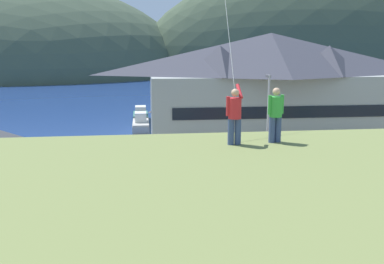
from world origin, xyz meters
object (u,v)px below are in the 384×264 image
(storage_shed_waterside, at_px, (184,119))
(moored_boat_wharfside, at_px, (141,117))
(moored_boat_outer_mooring, at_px, (200,123))
(parked_car_front_row_end, at_px, (183,209))
(parked_car_front_row_red, at_px, (369,180))
(parked_car_corner_spot, at_px, (295,180))
(parked_car_back_row_right, at_px, (88,189))
(wharf_dock, at_px, (167,122))
(parked_car_mid_row_far, at_px, (308,217))
(person_companion, at_px, (276,113))
(person_kite_flyer, at_px, (235,114))
(moored_boat_inner_slip, at_px, (141,124))
(harbor_lodge, at_px, (270,86))
(parking_light_pole, at_px, (268,119))
(parked_car_mid_row_near, at_px, (221,183))

(storage_shed_waterside, relative_size, moored_boat_wharfside, 1.02)
(moored_boat_wharfside, distance_m, moored_boat_outer_mooring, 8.87)
(parked_car_front_row_end, relative_size, parked_car_front_row_red, 0.97)
(parked_car_corner_spot, height_order, parked_car_back_row_right, same)
(wharf_dock, xyz_separation_m, parked_car_mid_row_far, (5.63, -32.73, 0.71))
(parked_car_corner_spot, bearing_deg, parked_car_mid_row_far, -103.12)
(moored_boat_outer_mooring, xyz_separation_m, parked_car_back_row_right, (-10.29, -23.28, 0.34))
(parked_car_back_row_right, relative_size, parked_car_front_row_red, 0.99)
(person_companion, bearing_deg, person_kite_flyer, -173.50)
(moored_boat_wharfside, relative_size, moored_boat_inner_slip, 1.01)
(harbor_lodge, distance_m, storage_shed_waterside, 9.31)
(wharf_dock, bearing_deg, harbor_lodge, -48.37)
(storage_shed_waterside, relative_size, moored_boat_inner_slip, 1.03)
(moored_boat_inner_slip, bearing_deg, moored_boat_wharfside, 90.12)
(parked_car_mid_row_far, bearing_deg, harbor_lodge, 79.18)
(parked_car_front_row_red, relative_size, parking_light_pole, 0.56)
(wharf_dock, height_order, moored_boat_outer_mooring, moored_boat_outer_mooring)
(parked_car_front_row_red, bearing_deg, parked_car_mid_row_near, 177.79)
(parking_light_pole, bearing_deg, person_kite_flyer, -109.51)
(moored_boat_outer_mooring, bearing_deg, harbor_lodge, -51.37)
(moored_boat_wharfside, distance_m, parked_car_front_row_end, 33.03)
(parked_car_front_row_red, relative_size, person_companion, 2.50)
(storage_shed_waterside, distance_m, parked_car_front_row_red, 19.74)
(wharf_dock, relative_size, person_kite_flyer, 5.86)
(moored_boat_inner_slip, distance_m, parked_car_back_row_right, 24.04)
(wharf_dock, xyz_separation_m, moored_boat_wharfside, (-3.28, 2.13, 0.37))
(moored_boat_outer_mooring, distance_m, parked_car_mid_row_near, 23.25)
(parked_car_front_row_red, bearing_deg, wharf_dock, 114.29)
(parking_light_pole, bearing_deg, moored_boat_inner_slip, 117.02)
(harbor_lodge, xyz_separation_m, parked_car_mid_row_far, (-4.15, -21.73, -4.82))
(parked_car_back_row_right, bearing_deg, moored_boat_outer_mooring, 66.15)
(moored_boat_inner_slip, relative_size, person_companion, 3.42)
(parking_light_pole, height_order, person_kite_flyer, person_kite_flyer)
(wharf_dock, relative_size, moored_boat_outer_mooring, 1.27)
(harbor_lodge, distance_m, parked_car_back_row_right, 23.17)
(parked_car_mid_row_near, bearing_deg, moored_boat_inner_slip, 102.54)
(parked_car_mid_row_near, relative_size, parked_car_mid_row_far, 1.01)
(harbor_lodge, relative_size, person_companion, 14.60)
(parked_car_back_row_right, xyz_separation_m, person_companion, (7.73, -13.90, 7.00))
(moored_boat_inner_slip, distance_m, parked_car_front_row_red, 28.63)
(wharf_dock, height_order, parked_car_front_row_end, parked_car_front_row_end)
(moored_boat_inner_slip, distance_m, parked_car_corner_spot, 25.84)
(parked_car_mid_row_near, bearing_deg, parking_light_pole, 46.60)
(parked_car_front_row_end, distance_m, parking_light_pole, 12.08)
(storage_shed_waterside, relative_size, wharf_dock, 0.56)
(parked_car_corner_spot, height_order, person_kite_flyer, person_kite_flyer)
(person_companion, bearing_deg, parked_car_corner_spot, 66.98)
(harbor_lodge, bearing_deg, wharf_dock, 131.63)
(storage_shed_waterside, distance_m, parking_light_pole, 12.55)
(parked_car_mid_row_near, height_order, person_kite_flyer, person_kite_flyer)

